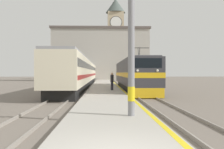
% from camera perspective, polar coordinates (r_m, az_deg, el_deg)
% --- Properties ---
extents(ground_plane, '(200.00, 200.00, 0.00)m').
position_cam_1_polar(ground_plane, '(35.68, -1.55, -3.00)').
color(ground_plane, '#70665B').
extents(platform, '(3.69, 140.00, 0.37)m').
position_cam_1_polar(platform, '(30.68, -1.46, -3.22)').
color(platform, '#ADA89E').
rests_on(platform, ground).
extents(rail_track_near, '(2.83, 140.00, 0.16)m').
position_cam_1_polar(rail_track_near, '(30.90, 4.60, -3.48)').
color(rail_track_near, '#70665B').
rests_on(rail_track_near, ground).
extents(rail_track_far, '(2.84, 140.00, 0.16)m').
position_cam_1_polar(rail_track_far, '(30.86, -8.06, -3.49)').
color(rail_track_far, '#70665B').
rests_on(rail_track_far, ground).
extents(locomotive_train, '(2.92, 19.79, 4.60)m').
position_cam_1_polar(locomotive_train, '(30.74, 4.62, -0.09)').
color(locomotive_train, black).
rests_on(locomotive_train, ground).
extents(passenger_train, '(2.92, 49.82, 3.95)m').
position_cam_1_polar(passenger_train, '(43.02, -6.36, 0.42)').
color(passenger_train, black).
rests_on(passenger_train, ground).
extents(catenary_mast, '(2.70, 0.29, 7.49)m').
position_cam_1_polar(catenary_mast, '(10.98, 4.69, 10.59)').
color(catenary_mast, gray).
rests_on(catenary_mast, platform).
extents(person_on_platform, '(0.34, 0.34, 1.77)m').
position_cam_1_polar(person_on_platform, '(26.40, 0.00, -1.39)').
color(person_on_platform, '#23232D').
rests_on(person_on_platform, platform).
extents(clock_tower, '(5.98, 5.98, 24.81)m').
position_cam_1_polar(clock_tower, '(81.34, 0.78, 8.35)').
color(clock_tower, tan).
rests_on(clock_tower, ground).
extents(station_building, '(24.81, 6.87, 13.49)m').
position_cam_1_polar(station_building, '(67.27, -2.49, 4.39)').
color(station_building, '#A8A399').
rests_on(station_building, ground).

